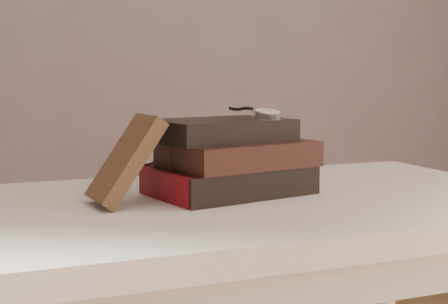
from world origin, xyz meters
name	(u,v)px	position (x,y,z in m)	size (l,w,h in m)	color
table	(261,247)	(0.00, 0.35, 0.66)	(1.00, 0.60, 0.75)	silver
book_stack	(230,159)	(-0.04, 0.39, 0.81)	(0.30, 0.23, 0.13)	black
journal	(126,160)	(-0.24, 0.36, 0.82)	(0.02, 0.10, 0.16)	#3B2616
pocket_watch	(266,113)	(0.03, 0.40, 0.89)	(0.07, 0.16, 0.02)	silver
eyeglasses	(158,150)	(-0.15, 0.46, 0.83)	(0.13, 0.15, 0.05)	silver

